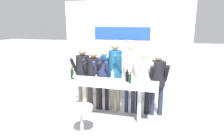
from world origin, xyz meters
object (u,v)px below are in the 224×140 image
person_right (143,75)px  wine_bottle_4 (140,76)px  wine_bottle_3 (127,76)px  person_center_left (103,73)px  wine_bottle_1 (113,76)px  person_left (94,73)px  wine_glass_1 (74,75)px  person_center_right (130,68)px  bar_stool (82,117)px  wine_bottle_0 (130,78)px  tasting_table (111,88)px  wine_bottle_2 (72,74)px  wine_glass_0 (96,76)px  person_far_left (83,71)px  person_center (115,67)px  person_far_right (158,77)px

person_right → wine_bottle_4: (-0.02, -0.48, 0.09)m
wine_bottle_3 → wine_bottle_4: bearing=-0.1°
person_center_left → wine_bottle_1: 0.69m
person_right → person_left: bearing=178.8°
wine_glass_1 → person_center_right: bearing=31.7°
wine_bottle_3 → wine_bottle_4: size_ratio=0.93×
person_left → person_center_left: (0.26, -0.01, 0.03)m
bar_stool → wine_bottle_4: wine_bottle_4 is taller
wine_bottle_0 → person_center_left: bearing=144.1°
tasting_table → wine_bottle_2: wine_bottle_2 is taller
wine_bottle_1 → tasting_table: bearing=-158.0°
wine_glass_0 → person_center_right: bearing=45.8°
person_far_left → person_center_left: (0.56, 0.01, -0.02)m
person_center_left → person_right: (1.02, 0.02, 0.01)m
person_center → wine_bottle_3: size_ratio=6.32×
wine_bottle_0 → wine_bottle_1: bearing=176.9°
person_center_right → wine_bottle_3: bearing=-93.8°
wine_bottle_1 → wine_bottle_4: wine_bottle_4 is taller
wine_bottle_4 → wine_bottle_1: bearing=-171.2°
person_right → wine_bottle_0: 0.64m
person_far_left → wine_bottle_1: (0.96, -0.55, 0.07)m
wine_bottle_2 → person_center_right: bearing=25.4°
wine_bottle_2 → wine_glass_1: 0.16m
person_center_left → wine_bottle_4: size_ratio=5.14×
tasting_table → person_center_left: person_center_left is taller
wine_glass_0 → wine_bottle_2: bearing=173.9°
person_center_left → wine_bottle_3: bearing=-35.6°
person_center → wine_bottle_2: person_center is taller
person_far_right → wine_bottle_3: person_far_right is taller
person_center_left → wine_bottle_4: (1.01, -0.46, 0.10)m
person_far_left → wine_bottle_3: (1.27, -0.46, 0.07)m
person_far_right → wine_bottle_0: 0.86m
wine_bottle_1 → person_far_right: bearing=32.1°
wine_bottle_3 → bar_stool: bearing=-128.1°
bar_stool → wine_bottle_1: size_ratio=2.27×
wine_bottle_1 → wine_glass_0: size_ratio=1.69×
wine_glass_0 → wine_bottle_1: bearing=16.4°
person_left → person_far_right: bearing=-10.2°
tasting_table → wine_bottle_1: 0.29m
person_left → person_center_left: bearing=-13.1°
wine_bottle_3 → wine_glass_0: 0.69m
wine_bottle_0 → wine_glass_0: size_ratio=1.47×
person_center → wine_glass_1: person_center is taller
person_far_right → person_far_left: bearing=170.9°
person_far_left → wine_glass_0: person_far_left is taller
wine_bottle_1 → person_left: bearing=139.5°
person_center → person_right: 0.74m
wine_bottle_2 → wine_bottle_4: bearing=4.7°
person_center_right → wine_bottle_0: (0.10, -0.59, -0.09)m
tasting_table → person_center_left: size_ratio=1.30×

